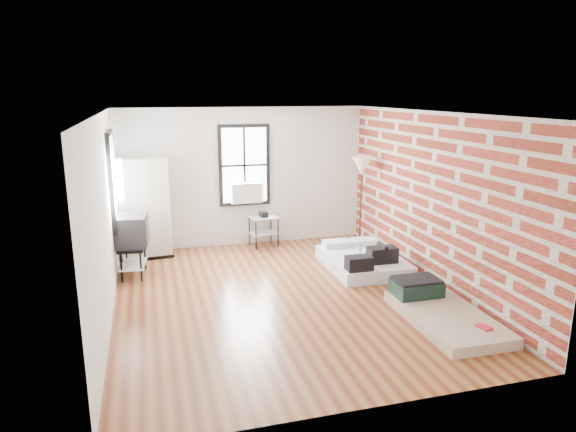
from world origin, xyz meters
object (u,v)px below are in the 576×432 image
object	(u,v)px
wardrobe	(144,208)
tv_stand	(132,233)
mattress_main	(363,260)
floor_lamp	(362,170)
side_table	(264,223)
mattress_bare	(439,310)

from	to	relation	value
wardrobe	tv_stand	world-z (taller)	wardrobe
mattress_main	floor_lamp	world-z (taller)	floor_lamp
side_table	tv_stand	bearing A→B (deg)	-156.45
mattress_main	side_table	size ratio (longest dim) A/B	2.38
mattress_main	wardrobe	world-z (taller)	wardrobe
side_table	floor_lamp	bearing A→B (deg)	-20.94
mattress_main	tv_stand	size ratio (longest dim) A/B	1.62
side_table	floor_lamp	distance (m)	2.24
mattress_main	wardrobe	xyz separation A→B (m)	(-3.75, 1.74, 0.80)
floor_lamp	mattress_main	bearing A→B (deg)	-109.91
mattress_main	wardrobe	distance (m)	4.21
wardrobe	floor_lamp	world-z (taller)	wardrobe
tv_stand	mattress_bare	bearing A→B (deg)	-29.04
mattress_main	side_table	xyz separation A→B (m)	(-1.42, 1.81, 0.34)
mattress_main	side_table	distance (m)	2.33
wardrobe	tv_stand	size ratio (longest dim) A/B	1.79
tv_stand	floor_lamp	bearing A→B (deg)	11.48
mattress_bare	wardrobe	distance (m)	5.63
wardrobe	side_table	world-z (taller)	wardrobe
mattress_bare	tv_stand	xyz separation A→B (m)	(-4.14, 2.92, 0.64)
mattress_main	mattress_bare	distance (m)	2.22
mattress_main	side_table	bearing A→B (deg)	129.00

